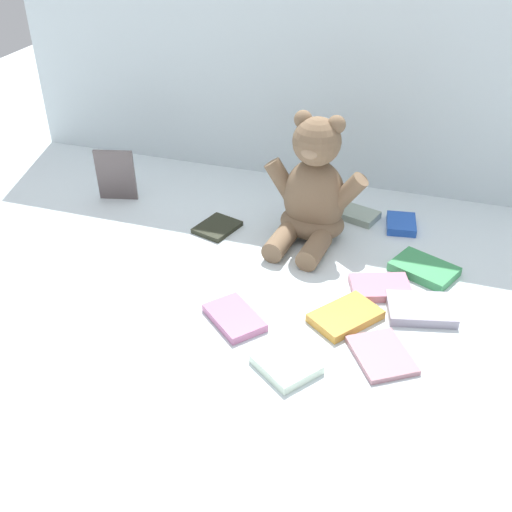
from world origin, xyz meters
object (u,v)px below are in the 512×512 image
Objects in this scene: book_case_10 at (286,364)px; teddy_bear at (313,194)px; book_case_4 at (382,355)px; book_case_6 at (401,224)px; book_case_2 at (116,175)px; book_case_8 at (421,309)px; book_case_5 at (358,215)px; book_case_9 at (381,286)px; book_case_3 at (346,316)px; book_case_0 at (424,269)px; book_case_1 at (234,318)px; book_case_7 at (217,227)px.

teddy_bear is at bearing -135.60° from book_case_10.
book_case_6 is (-0.02, 0.48, 0.00)m from book_case_4.
book_case_8 is (0.80, -0.24, -0.06)m from book_case_2.
teddy_bear reaches higher than book_case_6.
book_case_2 reaches higher than book_case_10.
book_case_5 is 0.30m from book_case_9.
book_case_4 is 1.28× the size of book_case_5.
book_case_6 reaches higher than book_case_5.
teddy_bear is 2.25× the size of book_case_3.
book_case_0 is 1.39× the size of book_case_5.
book_case_4 is at bearing 84.17° from book_case_6.
book_case_8 is at bearing -32.21° from teddy_bear.
book_case_4 is at bearing 153.08° from book_case_10.
book_case_4 is (0.08, -0.08, -0.00)m from book_case_3.
book_case_2 reaches higher than book_case_9.
book_case_0 reaches higher than book_case_4.
teddy_bear reaches higher than book_case_4.
book_case_1 is at bearing -1.42° from book_case_5.
book_case_2 reaches higher than book_case_0.
book_case_9 is at bearing 103.65° from book_case_3.
book_case_6 is at bearing -22.14° from book_case_9.
book_case_5 is at bearing -146.61° from book_case_10.
book_case_7 is at bearing 10.72° from book_case_6.
book_case_2 is 1.06× the size of book_case_8.
book_case_7 is (-0.16, 0.31, -0.00)m from book_case_1.
teddy_bear reaches higher than book_case_5.
book_case_9 is (-0.03, 0.21, 0.00)m from book_case_4.
book_case_5 reaches higher than book_case_9.
book_case_10 is at bearing -77.84° from book_case_3.
book_case_8 is at bearing -153.30° from book_case_0.
book_case_2 is 0.63m from book_case_5.
book_case_2 is 1.14× the size of book_case_9.
book_case_6 is at bearing 33.79° from teddy_bear.
teddy_bear is 2.46× the size of book_case_9.
book_case_1 is 0.16m from book_case_10.
book_case_3 is 1.31× the size of book_case_7.
book_case_2 is 0.32m from book_case_7.
book_case_9 is at bearing -135.25° from book_case_8.
book_case_4 is 0.93× the size of book_case_8.
book_case_8 is at bearing -31.01° from book_case_2.
book_case_2 reaches higher than book_case_1.
book_case_8 is at bearing 62.63° from book_case_3.
book_case_0 is 0.12m from book_case_9.
book_case_0 is 0.25m from book_case_3.
teddy_bear reaches higher than book_case_0.
book_case_7 is 0.78× the size of book_case_8.
teddy_bear reaches higher than book_case_7.
book_case_2 is 0.76m from book_case_10.
book_case_8 is 0.10m from book_case_9.
teddy_bear is at bearing 28.95° from book_case_9.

